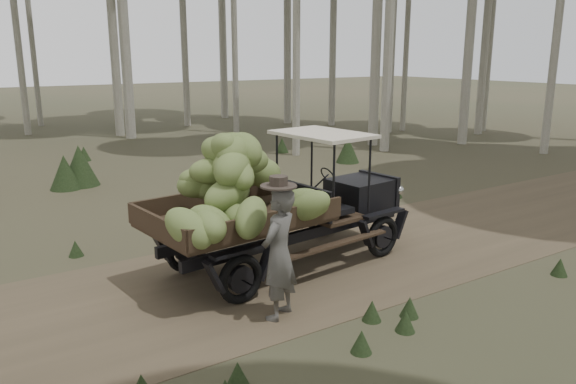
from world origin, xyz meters
name	(u,v)px	position (x,y,z in m)	size (l,w,h in m)	color
ground	(283,272)	(0.00, 0.00, 0.00)	(120.00, 120.00, 0.00)	#473D2B
dirt_track	(283,272)	(0.00, 0.00, 0.00)	(70.00, 4.00, 0.01)	brown
banana_truck	(258,191)	(-0.39, 0.11, 1.44)	(5.11, 2.62, 2.52)	black
farmer	(279,252)	(-0.92, -1.36, 0.95)	(0.81, 0.72, 2.02)	#514F4A
undergrowth	(54,284)	(-3.55, 0.21, 0.54)	(24.18, 21.14, 1.38)	#233319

